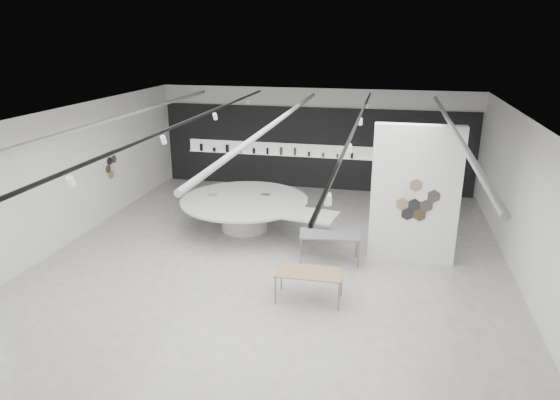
% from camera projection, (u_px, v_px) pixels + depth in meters
% --- Properties ---
extents(room, '(12.02, 14.02, 3.82)m').
position_uv_depth(room, '(268.00, 187.00, 12.41)').
color(room, '#B9B5AE').
rests_on(room, ground).
extents(back_wall_display, '(11.80, 0.27, 3.10)m').
position_uv_depth(back_wall_display, '(312.00, 149.00, 19.00)').
color(back_wall_display, black).
rests_on(back_wall_display, ground).
extents(partition_column, '(2.20, 0.38, 3.60)m').
position_uv_depth(partition_column, '(415.00, 195.00, 12.68)').
color(partition_column, white).
rests_on(partition_column, ground).
extents(display_island, '(5.15, 4.40, 0.98)m').
position_uv_depth(display_island, '(247.00, 210.00, 15.07)').
color(display_island, white).
rests_on(display_island, ground).
extents(sample_table_wood, '(1.48, 0.76, 0.69)m').
position_uv_depth(sample_table_wood, '(309.00, 274.00, 11.05)').
color(sample_table_wood, '#9E7A52').
rests_on(sample_table_wood, ground).
extents(sample_table_stone, '(1.64, 0.97, 0.80)m').
position_uv_depth(sample_table_stone, '(330.00, 236.00, 12.90)').
color(sample_table_stone, slate).
rests_on(sample_table_stone, ground).
extents(kitchen_counter, '(1.65, 0.76, 1.26)m').
position_uv_depth(kitchen_counter, '(401.00, 184.00, 18.28)').
color(kitchen_counter, white).
rests_on(kitchen_counter, ground).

